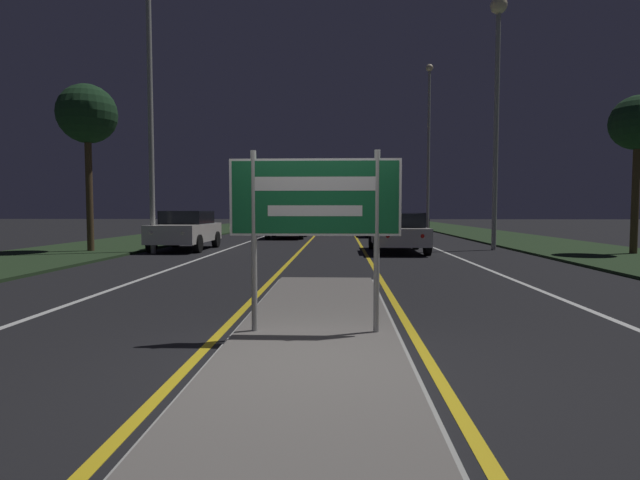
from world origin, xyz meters
The scene contains 22 objects.
ground_plane centered at (0.00, 0.00, 0.00)m, with size 160.00×160.00×0.00m, color black.
median_island centered at (0.00, 1.08, 0.04)m, with size 2.07×9.77×0.10m.
verge_left centered at (-9.50, 20.00, 0.04)m, with size 5.00×100.00×0.08m.
verge_right centered at (9.50, 20.00, 0.04)m, with size 5.00×100.00×0.08m.
centre_line_yellow_left centered at (-1.22, 25.00, 0.00)m, with size 0.12×70.00×0.01m.
centre_line_yellow_right centered at (1.22, 25.00, 0.00)m, with size 0.12×70.00×0.01m.
lane_line_white_left centered at (-4.20, 25.00, 0.00)m, with size 0.12×70.00×0.01m.
lane_line_white_right centered at (4.20, 25.00, 0.00)m, with size 0.12×70.00×0.01m.
edge_line_white_left centered at (-7.20, 25.00, 0.00)m, with size 0.10×70.00×0.01m.
edge_line_white_right centered at (7.20, 25.00, 0.00)m, with size 0.10×70.00×0.01m.
highway_sign centered at (0.00, 1.07, 1.63)m, with size 2.05×0.07×2.18m.
streetlight_left_near centered at (-6.41, 12.73, 6.44)m, with size 0.47×0.47×10.74m.
streetlight_right_near centered at (6.32, 14.83, 6.78)m, with size 0.63×0.63×9.66m.
streetlight_right_far centered at (6.20, 28.94, 6.75)m, with size 0.48×0.48×11.19m.
car_receding_0 centered at (2.45, 13.71, 0.76)m, with size 1.97×4.39×1.44m.
car_receding_1 centered at (2.73, 24.62, 0.80)m, with size 1.96×4.22×1.51m.
car_receding_2 centered at (5.85, 33.40, 0.72)m, with size 2.01×4.10×1.34m.
car_receding_3 centered at (2.80, 44.15, 0.76)m, with size 1.86×4.69×1.42m.
car_approaching_0 centered at (-5.76, 14.49, 0.80)m, with size 1.95×4.35×1.53m.
car_approaching_1 centered at (-2.64, 22.85, 0.79)m, with size 2.03×4.35×1.47m.
roadside_palm_left centered at (-8.79, 12.90, 4.95)m, with size 2.09×2.09×5.99m.
roadside_palm_right centered at (10.36, 12.55, 4.43)m, with size 1.82×1.82×5.35m.
Camera 1 is at (0.30, -4.89, 1.57)m, focal length 28.00 mm.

